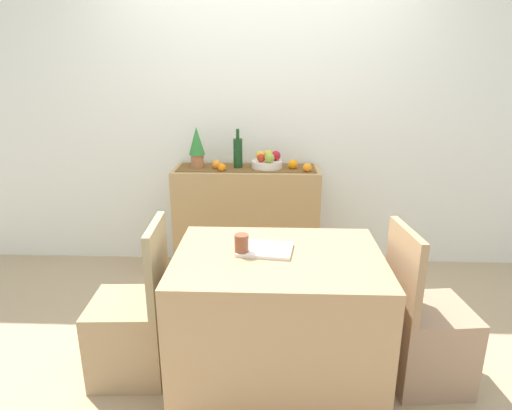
{
  "coord_description": "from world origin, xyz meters",
  "views": [
    {
      "loc": [
        0.09,
        -2.49,
        1.68
      ],
      "look_at": [
        -0.02,
        0.38,
        0.76
      ],
      "focal_mm": 30.85,
      "sensor_mm": 36.0,
      "label": 1
    }
  ],
  "objects_px": {
    "sideboard_console": "(247,221)",
    "coffee_cup": "(242,245)",
    "fruit_bowl": "(267,164)",
    "chair_near_window": "(132,331)",
    "chair_by_corner": "(425,338)",
    "potted_plant": "(197,146)",
    "open_book": "(265,250)",
    "wine_bottle": "(238,153)",
    "dining_table": "(277,318)"
  },
  "relations": [
    {
      "from": "sideboard_console",
      "to": "wine_bottle",
      "type": "relative_size",
      "value": 3.73
    },
    {
      "from": "fruit_bowl",
      "to": "open_book",
      "type": "relative_size",
      "value": 0.86
    },
    {
      "from": "chair_by_corner",
      "to": "dining_table",
      "type": "bearing_deg",
      "value": 179.87
    },
    {
      "from": "wine_bottle",
      "to": "chair_by_corner",
      "type": "relative_size",
      "value": 0.34
    },
    {
      "from": "sideboard_console",
      "to": "potted_plant",
      "type": "bearing_deg",
      "value": 180.0
    },
    {
      "from": "potted_plant",
      "to": "open_book",
      "type": "relative_size",
      "value": 1.16
    },
    {
      "from": "open_book",
      "to": "coffee_cup",
      "type": "relative_size",
      "value": 2.55
    },
    {
      "from": "potted_plant",
      "to": "chair_near_window",
      "type": "relative_size",
      "value": 0.36
    },
    {
      "from": "sideboard_console",
      "to": "chair_near_window",
      "type": "xyz_separation_m",
      "value": [
        -0.56,
        -1.32,
        -0.18
      ]
    },
    {
      "from": "dining_table",
      "to": "chair_by_corner",
      "type": "height_order",
      "value": "chair_by_corner"
    },
    {
      "from": "potted_plant",
      "to": "coffee_cup",
      "type": "xyz_separation_m",
      "value": [
        0.44,
        -1.33,
        -0.27
      ]
    },
    {
      "from": "chair_near_window",
      "to": "dining_table",
      "type": "bearing_deg",
      "value": -0.06
    },
    {
      "from": "open_book",
      "to": "potted_plant",
      "type": "bearing_deg",
      "value": 121.54
    },
    {
      "from": "potted_plant",
      "to": "chair_by_corner",
      "type": "bearing_deg",
      "value": -42.7
    },
    {
      "from": "fruit_bowl",
      "to": "potted_plant",
      "type": "relative_size",
      "value": 0.74
    },
    {
      "from": "coffee_cup",
      "to": "chair_by_corner",
      "type": "height_order",
      "value": "chair_by_corner"
    },
    {
      "from": "fruit_bowl",
      "to": "potted_plant",
      "type": "height_order",
      "value": "potted_plant"
    },
    {
      "from": "coffee_cup",
      "to": "chair_near_window",
      "type": "height_order",
      "value": "chair_near_window"
    },
    {
      "from": "open_book",
      "to": "chair_near_window",
      "type": "relative_size",
      "value": 0.31
    },
    {
      "from": "dining_table",
      "to": "coffee_cup",
      "type": "distance_m",
      "value": 0.47
    },
    {
      "from": "fruit_bowl",
      "to": "chair_near_window",
      "type": "height_order",
      "value": "fruit_bowl"
    },
    {
      "from": "open_book",
      "to": "dining_table",
      "type": "bearing_deg",
      "value": -26.55
    },
    {
      "from": "wine_bottle",
      "to": "open_book",
      "type": "distance_m",
      "value": 1.33
    },
    {
      "from": "open_book",
      "to": "chair_near_window",
      "type": "height_order",
      "value": "chair_near_window"
    },
    {
      "from": "sideboard_console",
      "to": "chair_near_window",
      "type": "relative_size",
      "value": 1.28
    },
    {
      "from": "dining_table",
      "to": "chair_near_window",
      "type": "height_order",
      "value": "chair_near_window"
    },
    {
      "from": "wine_bottle",
      "to": "chair_by_corner",
      "type": "height_order",
      "value": "wine_bottle"
    },
    {
      "from": "sideboard_console",
      "to": "coffee_cup",
      "type": "relative_size",
      "value": 10.51
    },
    {
      "from": "chair_near_window",
      "to": "chair_by_corner",
      "type": "height_order",
      "value": "same"
    },
    {
      "from": "open_book",
      "to": "wine_bottle",
      "type": "bearing_deg",
      "value": 108.37
    },
    {
      "from": "potted_plant",
      "to": "chair_near_window",
      "type": "height_order",
      "value": "potted_plant"
    },
    {
      "from": "dining_table",
      "to": "open_book",
      "type": "xyz_separation_m",
      "value": [
        -0.07,
        0.05,
        0.38
      ]
    },
    {
      "from": "dining_table",
      "to": "chair_by_corner",
      "type": "xyz_separation_m",
      "value": [
        0.8,
        -0.0,
        -0.1
      ]
    },
    {
      "from": "potted_plant",
      "to": "dining_table",
      "type": "height_order",
      "value": "potted_plant"
    },
    {
      "from": "chair_by_corner",
      "to": "fruit_bowl",
      "type": "bearing_deg",
      "value": 123.73
    },
    {
      "from": "potted_plant",
      "to": "dining_table",
      "type": "xyz_separation_m",
      "value": [
        0.63,
        -1.33,
        -0.7
      ]
    },
    {
      "from": "dining_table",
      "to": "coffee_cup",
      "type": "xyz_separation_m",
      "value": [
        -0.19,
        -0.0,
        0.42
      ]
    },
    {
      "from": "sideboard_console",
      "to": "chair_by_corner",
      "type": "bearing_deg",
      "value": -51.74
    },
    {
      "from": "coffee_cup",
      "to": "chair_near_window",
      "type": "distance_m",
      "value": 0.81
    },
    {
      "from": "sideboard_console",
      "to": "dining_table",
      "type": "bearing_deg",
      "value": -79.65
    },
    {
      "from": "open_book",
      "to": "chair_by_corner",
      "type": "bearing_deg",
      "value": 4.51
    },
    {
      "from": "coffee_cup",
      "to": "chair_by_corner",
      "type": "relative_size",
      "value": 0.12
    },
    {
      "from": "fruit_bowl",
      "to": "chair_by_corner",
      "type": "bearing_deg",
      "value": -56.27
    },
    {
      "from": "chair_near_window",
      "to": "coffee_cup",
      "type": "bearing_deg",
      "value": -0.09
    },
    {
      "from": "chair_near_window",
      "to": "chair_by_corner",
      "type": "bearing_deg",
      "value": -0.09
    },
    {
      "from": "dining_table",
      "to": "fruit_bowl",
      "type": "bearing_deg",
      "value": 93.53
    },
    {
      "from": "chair_near_window",
      "to": "fruit_bowl",
      "type": "bearing_deg",
      "value": 61.38
    },
    {
      "from": "chair_near_window",
      "to": "chair_by_corner",
      "type": "distance_m",
      "value": 1.61
    },
    {
      "from": "coffee_cup",
      "to": "sideboard_console",
      "type": "bearing_deg",
      "value": 92.25
    },
    {
      "from": "sideboard_console",
      "to": "potted_plant",
      "type": "distance_m",
      "value": 0.74
    }
  ]
}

